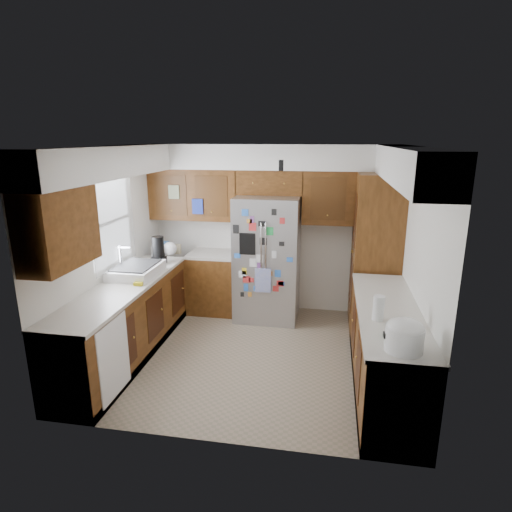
# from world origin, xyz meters

# --- Properties ---
(floor) EXTENTS (3.60, 3.60, 0.00)m
(floor) POSITION_xyz_m (0.00, 0.00, 0.00)
(floor) COLOR gray
(floor) RESTS_ON ground
(room_shell) EXTENTS (3.64, 3.24, 2.52)m
(room_shell) POSITION_xyz_m (-0.11, 0.36, 1.82)
(room_shell) COLOR white
(room_shell) RESTS_ON ground
(left_counter_run) EXTENTS (1.36, 3.20, 0.92)m
(left_counter_run) POSITION_xyz_m (-1.36, 0.03, 0.43)
(left_counter_run) COLOR #41250C
(left_counter_run) RESTS_ON ground
(right_counter_run) EXTENTS (0.63, 2.25, 0.92)m
(right_counter_run) POSITION_xyz_m (1.50, -0.47, 0.42)
(right_counter_run) COLOR #41250C
(right_counter_run) RESTS_ON ground
(pantry) EXTENTS (0.60, 0.90, 2.15)m
(pantry) POSITION_xyz_m (1.50, 1.15, 1.07)
(pantry) COLOR #41250C
(pantry) RESTS_ON ground
(fridge) EXTENTS (0.90, 0.79, 1.80)m
(fridge) POSITION_xyz_m (-0.00, 1.20, 0.90)
(fridge) COLOR #A6A5AB
(fridge) RESTS_ON ground
(bridge_cabinet) EXTENTS (0.96, 0.34, 0.35)m
(bridge_cabinet) POSITION_xyz_m (0.00, 1.43, 1.98)
(bridge_cabinet) COLOR #41250C
(bridge_cabinet) RESTS_ON fridge
(fridge_top_items) EXTENTS (0.83, 0.37, 0.28)m
(fridge_top_items) POSITION_xyz_m (-0.15, 1.40, 2.27)
(fridge_top_items) COLOR blue
(fridge_top_items) RESTS_ON bridge_cabinet
(sink_assembly) EXTENTS (0.52, 0.75, 0.37)m
(sink_assembly) POSITION_xyz_m (-1.50, 0.10, 0.99)
(sink_assembly) COLOR white
(sink_assembly) RESTS_ON left_counter_run
(left_counter_clutter) EXTENTS (0.32, 0.84, 0.38)m
(left_counter_clutter) POSITION_xyz_m (-1.45, 0.86, 1.05)
(left_counter_clutter) COLOR black
(left_counter_clutter) RESTS_ON left_counter_run
(rice_cooker) EXTENTS (0.32, 0.31, 0.27)m
(rice_cooker) POSITION_xyz_m (1.50, -1.38, 1.06)
(rice_cooker) COLOR white
(rice_cooker) RESTS_ON right_counter_run
(paper_towel) EXTENTS (0.11, 0.11, 0.24)m
(paper_towel) POSITION_xyz_m (1.36, -0.79, 1.04)
(paper_towel) COLOR white
(paper_towel) RESTS_ON right_counter_run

